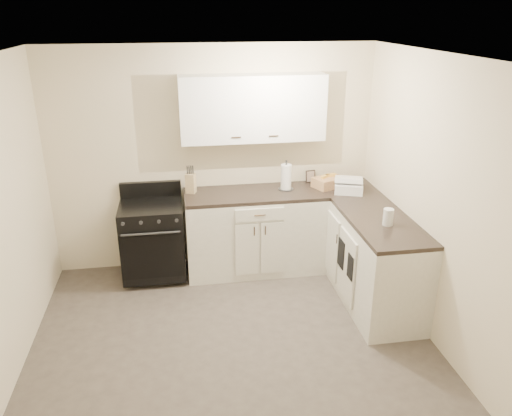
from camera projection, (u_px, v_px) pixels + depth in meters
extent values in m
plane|color=#473F38|center=(235.00, 352.00, 4.41)|extent=(3.60, 3.60, 0.00)
plane|color=white|center=(229.00, 59.00, 3.48)|extent=(3.60, 3.60, 0.00)
plane|color=beige|center=(213.00, 160.00, 5.59)|extent=(3.60, 0.00, 3.60)
plane|color=beige|center=(444.00, 209.00, 4.21)|extent=(0.00, 3.60, 3.60)
plane|color=beige|center=(278.00, 376.00, 2.30)|extent=(3.60, 0.00, 3.60)
cube|color=silver|center=(255.00, 233.00, 5.68)|extent=(1.55, 0.60, 0.90)
cube|color=silver|center=(366.00, 251.00, 5.25)|extent=(0.60, 1.90, 0.90)
cube|color=black|center=(255.00, 194.00, 5.51)|extent=(1.55, 0.60, 0.04)
cube|color=black|center=(369.00, 210.00, 5.07)|extent=(0.60, 1.90, 0.04)
cube|color=white|center=(253.00, 108.00, 5.30)|extent=(1.55, 0.30, 0.70)
cube|color=black|center=(153.00, 240.00, 5.48)|extent=(0.67, 0.58, 0.81)
cube|color=#D0B780|center=(191.00, 183.00, 5.45)|extent=(0.12, 0.12, 0.22)
cylinder|color=white|center=(286.00, 177.00, 5.54)|extent=(0.13, 0.13, 0.29)
cube|color=black|center=(310.00, 176.00, 5.80)|extent=(0.12, 0.05, 0.14)
cube|color=tan|center=(329.00, 182.00, 5.65)|extent=(0.40, 0.34, 0.11)
cube|color=white|center=(349.00, 187.00, 5.50)|extent=(0.38, 0.36, 0.11)
cylinder|color=silver|center=(388.00, 217.00, 4.64)|extent=(0.13, 0.13, 0.16)
cube|color=black|center=(351.00, 267.00, 4.77)|extent=(0.02, 0.14, 0.25)
cube|color=black|center=(342.00, 254.00, 5.02)|extent=(0.02, 0.17, 0.29)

